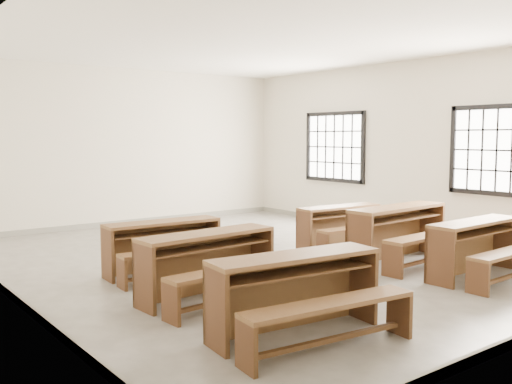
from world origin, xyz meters
TOP-DOWN VIEW (x-y plane):
  - room at (0.09, 0.00)m, footprint 8.50×8.50m
  - desk_set_0 at (-1.72, -2.87)m, footprint 1.76×1.05m
  - desk_set_1 at (-1.70, -1.36)m, footprint 1.72×0.96m
  - desk_set_2 at (-1.54, -0.01)m, footprint 1.60×0.89m
  - desk_set_3 at (1.59, -2.65)m, footprint 1.66×0.90m
  - desk_set_4 at (1.54, -1.45)m, footprint 1.85×1.04m
  - desk_set_5 at (1.64, -0.16)m, footprint 1.57×0.89m

SIDE VIEW (x-z plane):
  - desk_set_5 at x=1.64m, z-range 0.06..0.74m
  - desk_set_2 at x=-1.54m, z-range 0.06..0.76m
  - desk_set_3 at x=1.59m, z-range 0.06..0.80m
  - desk_set_1 at x=-1.70m, z-range 0.06..0.81m
  - desk_set_0 at x=-1.72m, z-range 0.06..0.81m
  - desk_set_4 at x=1.54m, z-range 0.07..0.88m
  - room at x=0.09m, z-range 0.54..3.74m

